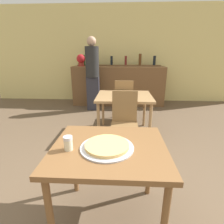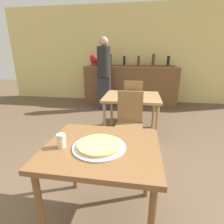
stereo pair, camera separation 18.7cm
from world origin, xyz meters
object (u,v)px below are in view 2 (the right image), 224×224
potted_plant (94,60)px  pizza_tray (99,146)px  chair_far_side_back (133,99)px  cheese_shaker (61,141)px  person_standing (104,72)px  chair_far_side_front (129,119)px

potted_plant → pizza_tray: bearing=-74.9°
chair_far_side_back → potted_plant: potted_plant is taller
cheese_shaker → person_standing: bearing=95.9°
chair_far_side_front → cheese_shaker: (-0.45, -1.32, 0.29)m
chair_far_side_back → potted_plant: 1.97m
pizza_tray → potted_plant: (-1.03, 3.85, 0.52)m
pizza_tray → potted_plant: size_ratio=1.27×
chair_far_side_back → cheese_shaker: chair_far_side_back is taller
chair_far_side_back → potted_plant: bearing=-48.9°
chair_far_side_front → potted_plant: size_ratio=2.82×
chair_far_side_front → pizza_tray: (-0.16, -1.28, 0.25)m
person_standing → potted_plant: 0.72m
cheese_shaker → person_standing: 3.38m
pizza_tray → cheese_shaker: bearing=-172.4°
cheese_shaker → potted_plant: potted_plant is taller
chair_far_side_back → person_standing: 1.26m
chair_far_side_front → pizza_tray: bearing=-97.1°
chair_far_side_back → potted_plant: size_ratio=2.82×
person_standing → chair_far_side_front: bearing=-68.7°
pizza_tray → cheese_shaker: size_ratio=3.78×
chair_far_side_front → chair_far_side_back: bearing=90.0°
cheese_shaker → potted_plant: size_ratio=0.34×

